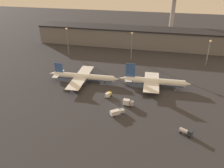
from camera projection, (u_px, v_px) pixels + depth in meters
The scene contains 12 objects.
ground at pixel (115, 104), 120.23m from camera, with size 600.00×600.00×0.00m, color #2D2D33.
terminal_building at pixel (138, 37), 206.77m from camera, with size 192.75×22.86×17.54m.
airplane_0 at pixel (83, 77), 143.28m from camera, with size 47.92×36.49×11.86m.
airplane_1 at pixel (154, 82), 136.40m from camera, with size 45.10×28.44×14.77m.
service_vehicle_0 at pixel (117, 112), 110.95m from camera, with size 7.34×6.49×2.94m.
service_vehicle_1 at pixel (108, 95), 126.37m from camera, with size 3.43×5.06×3.01m.
service_vehicle_2 at pixel (128, 102), 118.27m from camera, with size 5.79×2.76×3.69m.
service_vehicle_3 at pixel (186, 132), 97.52m from camera, with size 6.11×4.37×3.16m.
lamp_post_0 at pixel (67, 38), 182.89m from camera, with size 1.80×1.80×23.38m.
lamp_post_1 at pixel (132, 42), 172.39m from camera, with size 1.80×1.80×22.97m.
lamp_post_2 at pixel (209, 49), 161.78m from camera, with size 1.80×1.80×20.40m.
control_tower at pixel (173, 12), 221.54m from camera, with size 9.00×9.00×48.23m.
Camera 1 is at (20.51, -98.95, 66.14)m, focal length 35.00 mm.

